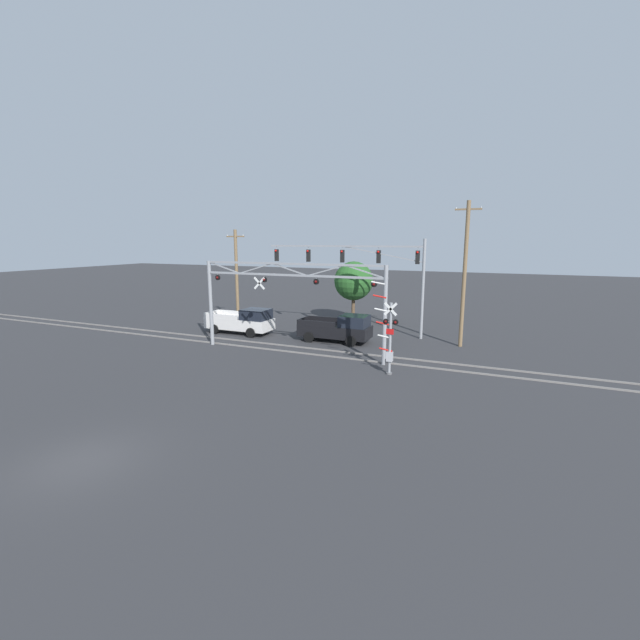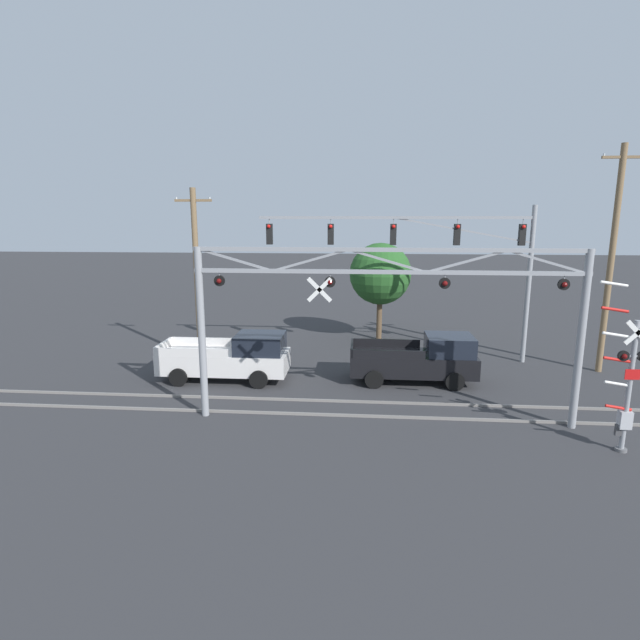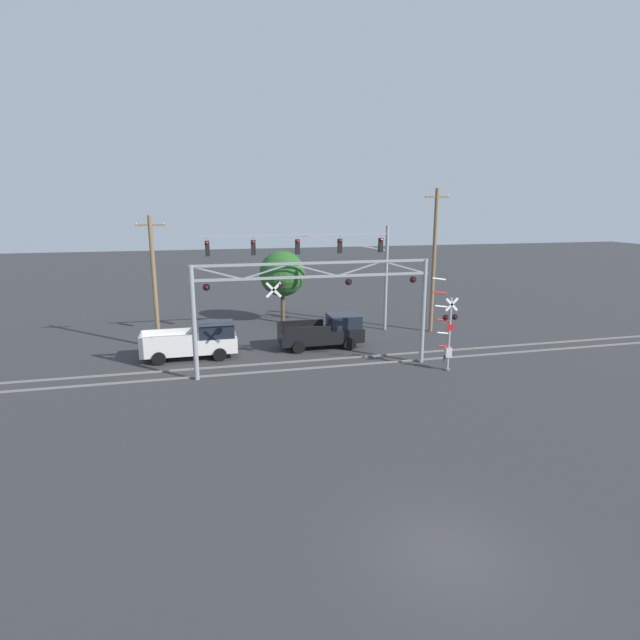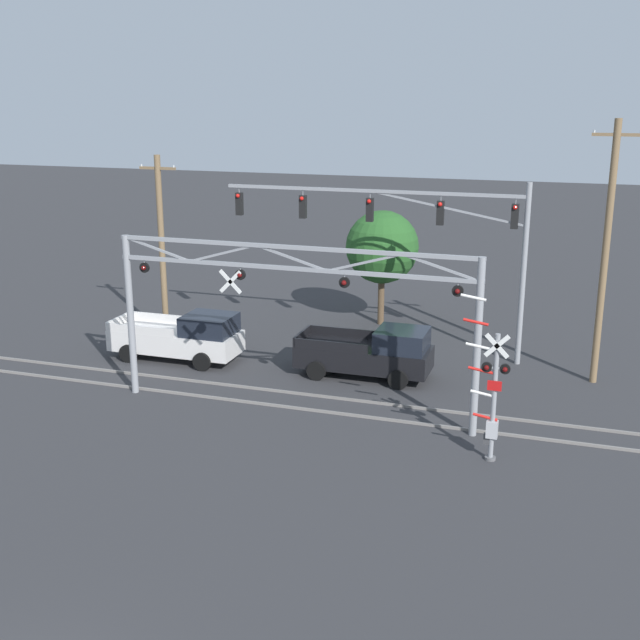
% 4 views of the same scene
% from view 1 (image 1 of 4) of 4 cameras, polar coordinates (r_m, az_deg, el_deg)
% --- Properties ---
extents(ground_plane, '(200.00, 200.00, 0.00)m').
position_cam_1_polar(ground_plane, '(17.89, -29.13, -16.20)').
color(ground_plane, '#303033').
extents(rail_track_near, '(80.00, 0.08, 0.10)m').
position_cam_1_polar(rail_track_near, '(29.72, -3.69, -4.27)').
color(rail_track_near, gray).
rests_on(rail_track_near, ground_plane).
extents(rail_track_far, '(80.00, 0.08, 0.10)m').
position_cam_1_polar(rail_track_far, '(30.96, -2.48, -3.65)').
color(rail_track_far, gray).
rests_on(rail_track_far, ground_plane).
extents(crossing_gantry, '(13.36, 0.29, 6.20)m').
position_cam_1_polar(crossing_gantry, '(28.68, -4.08, 3.71)').
color(crossing_gantry, gray).
rests_on(crossing_gantry, ground_plane).
extents(crossing_signal_mast, '(1.63, 0.35, 5.38)m').
position_cam_1_polar(crossing_signal_mast, '(24.85, 9.15, -2.55)').
color(crossing_signal_mast, gray).
rests_on(crossing_signal_mast, ground_plane).
extents(traffic_signal_span, '(13.48, 0.39, 7.78)m').
position_cam_1_polar(traffic_signal_span, '(34.88, 7.08, 7.17)').
color(traffic_signal_span, gray).
rests_on(traffic_signal_span, ground_plane).
extents(pickup_truck_lead, '(5.47, 2.34, 2.14)m').
position_cam_1_polar(pickup_truck_lead, '(32.58, 2.50, -1.15)').
color(pickup_truck_lead, black).
rests_on(pickup_truck_lead, ground_plane).
extents(pickup_truck_following, '(5.70, 2.34, 2.14)m').
position_cam_1_polar(pickup_truck_following, '(36.03, -10.27, -0.17)').
color(pickup_truck_following, silver).
rests_on(pickup_truck_following, ground_plane).
extents(utility_pole_left, '(1.80, 0.28, 8.59)m').
position_cam_1_polar(utility_pole_left, '(39.19, -11.05, 5.68)').
color(utility_pole_left, brown).
rests_on(utility_pole_left, ground_plane).
extents(utility_pole_right, '(1.80, 0.28, 10.37)m').
position_cam_1_polar(utility_pole_right, '(32.24, 18.71, 5.90)').
color(utility_pole_right, brown).
rests_on(utility_pole_right, ground_plane).
extents(background_tree_beyond_span, '(3.61, 3.61, 5.75)m').
position_cam_1_polar(background_tree_beyond_span, '(39.92, 4.50, 5.20)').
color(background_tree_beyond_span, brown).
rests_on(background_tree_beyond_span, ground_plane).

